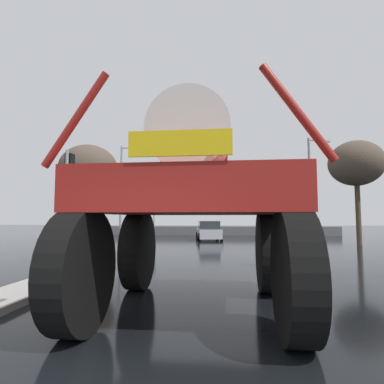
{
  "coord_description": "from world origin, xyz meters",
  "views": [
    {
      "loc": [
        1.19,
        -2.22,
        1.73
      ],
      "look_at": [
        0.41,
        6.1,
        2.42
      ],
      "focal_mm": 30.05,
      "sensor_mm": 36.0,
      "label": 1
    }
  ],
  "objects_px": {
    "bare_tree_left": "(88,170)",
    "oversize_sprayer": "(194,203)",
    "traffic_signal_far_left": "(154,210)",
    "traffic_signal_far_right": "(262,204)",
    "traffic_signal_near_left": "(68,182)",
    "streetlight_far_left": "(123,187)",
    "bare_tree_right": "(356,164)",
    "traffic_signal_near_right": "(308,199)",
    "sedan_ahead": "(209,231)",
    "streetlight_far_right": "(312,184)"
  },
  "relations": [
    {
      "from": "bare_tree_left",
      "to": "oversize_sprayer",
      "type": "bearing_deg",
      "value": -60.49
    },
    {
      "from": "traffic_signal_far_left",
      "to": "traffic_signal_far_right",
      "type": "xyz_separation_m",
      "value": [
        10.04,
        -0.01,
        0.53
      ]
    },
    {
      "from": "traffic_signal_near_left",
      "to": "traffic_signal_far_left",
      "type": "height_order",
      "value": "traffic_signal_near_left"
    },
    {
      "from": "streetlight_far_left",
      "to": "bare_tree_right",
      "type": "xyz_separation_m",
      "value": [
        17.72,
        -5.53,
        0.82
      ]
    },
    {
      "from": "streetlight_far_left",
      "to": "traffic_signal_near_left",
      "type": "bearing_deg",
      "value": -78.81
    },
    {
      "from": "traffic_signal_near_right",
      "to": "bare_tree_right",
      "type": "xyz_separation_m",
      "value": [
        6.07,
        11.09,
        2.97
      ]
    },
    {
      "from": "streetlight_far_left",
      "to": "bare_tree_right",
      "type": "height_order",
      "value": "streetlight_far_left"
    },
    {
      "from": "sedan_ahead",
      "to": "streetlight_far_right",
      "type": "height_order",
      "value": "streetlight_far_right"
    },
    {
      "from": "traffic_signal_far_right",
      "to": "streetlight_far_right",
      "type": "height_order",
      "value": "streetlight_far_right"
    },
    {
      "from": "traffic_signal_far_left",
      "to": "bare_tree_left",
      "type": "bearing_deg",
      "value": -114.63
    },
    {
      "from": "oversize_sprayer",
      "to": "traffic_signal_near_left",
      "type": "bearing_deg",
      "value": 47.26
    },
    {
      "from": "traffic_signal_far_right",
      "to": "sedan_ahead",
      "type": "bearing_deg",
      "value": -139.87
    },
    {
      "from": "sedan_ahead",
      "to": "bare_tree_left",
      "type": "distance_m",
      "value": 10.37
    },
    {
      "from": "oversize_sprayer",
      "to": "traffic_signal_near_right",
      "type": "bearing_deg",
      "value": -34.02
    },
    {
      "from": "streetlight_far_left",
      "to": "streetlight_far_right",
      "type": "xyz_separation_m",
      "value": [
        15.15,
        -4.23,
        -0.38
      ]
    },
    {
      "from": "traffic_signal_near_left",
      "to": "traffic_signal_far_right",
      "type": "bearing_deg",
      "value": 64.11
    },
    {
      "from": "oversize_sprayer",
      "to": "traffic_signal_far_right",
      "type": "relative_size",
      "value": 1.23
    },
    {
      "from": "traffic_signal_far_right",
      "to": "bare_tree_right",
      "type": "distance_m",
      "value": 9.68
    },
    {
      "from": "streetlight_far_left",
      "to": "traffic_signal_far_right",
      "type": "bearing_deg",
      "value": 10.23
    },
    {
      "from": "streetlight_far_left",
      "to": "bare_tree_right",
      "type": "relative_size",
      "value": 1.18
    },
    {
      "from": "traffic_signal_near_left",
      "to": "traffic_signal_far_left",
      "type": "xyz_separation_m",
      "value": [
        -0.87,
        18.89,
        -0.55
      ]
    },
    {
      "from": "traffic_signal_near_right",
      "to": "traffic_signal_far_right",
      "type": "relative_size",
      "value": 0.79
    },
    {
      "from": "traffic_signal_near_right",
      "to": "bare_tree_left",
      "type": "relative_size",
      "value": 0.46
    },
    {
      "from": "traffic_signal_near_left",
      "to": "traffic_signal_far_right",
      "type": "distance_m",
      "value": 20.99
    },
    {
      "from": "oversize_sprayer",
      "to": "streetlight_far_left",
      "type": "bearing_deg",
      "value": 22.28
    },
    {
      "from": "traffic_signal_near_left",
      "to": "traffic_signal_far_left",
      "type": "relative_size",
      "value": 1.22
    },
    {
      "from": "traffic_signal_far_left",
      "to": "streetlight_far_right",
      "type": "xyz_separation_m",
      "value": [
        12.73,
        -6.49,
        1.67
      ]
    },
    {
      "from": "sedan_ahead",
      "to": "streetlight_far_left",
      "type": "distance_m",
      "value": 8.78
    },
    {
      "from": "traffic_signal_near_right",
      "to": "traffic_signal_far_right",
      "type": "bearing_deg",
      "value": 87.56
    },
    {
      "from": "oversize_sprayer",
      "to": "traffic_signal_far_left",
      "type": "distance_m",
      "value": 24.39
    },
    {
      "from": "oversize_sprayer",
      "to": "bare_tree_right",
      "type": "bearing_deg",
      "value": -29.57
    },
    {
      "from": "sedan_ahead",
      "to": "bare_tree_right",
      "type": "height_order",
      "value": "bare_tree_right"
    },
    {
      "from": "traffic_signal_far_right",
      "to": "bare_tree_right",
      "type": "xyz_separation_m",
      "value": [
        5.27,
        -7.77,
        2.34
      ]
    },
    {
      "from": "traffic_signal_far_left",
      "to": "streetlight_far_right",
      "type": "height_order",
      "value": "streetlight_far_right"
    },
    {
      "from": "traffic_signal_near_left",
      "to": "bare_tree_left",
      "type": "distance_m",
      "value": 12.48
    },
    {
      "from": "sedan_ahead",
      "to": "streetlight_far_left",
      "type": "xyz_separation_m",
      "value": [
        -7.71,
        1.75,
        3.83
      ]
    },
    {
      "from": "oversize_sprayer",
      "to": "streetlight_far_left",
      "type": "height_order",
      "value": "streetlight_far_left"
    },
    {
      "from": "sedan_ahead",
      "to": "bare_tree_right",
      "type": "distance_m",
      "value": 11.67
    },
    {
      "from": "traffic_signal_near_right",
      "to": "traffic_signal_far_left",
      "type": "xyz_separation_m",
      "value": [
        -9.23,
        18.88,
        0.11
      ]
    },
    {
      "from": "traffic_signal_near_right",
      "to": "traffic_signal_far_right",
      "type": "xyz_separation_m",
      "value": [
        0.8,
        18.87,
        0.64
      ]
    },
    {
      "from": "traffic_signal_near_left",
      "to": "bare_tree_left",
      "type": "xyz_separation_m",
      "value": [
        -4.25,
        11.51,
        2.24
      ]
    },
    {
      "from": "oversize_sprayer",
      "to": "bare_tree_right",
      "type": "xyz_separation_m",
      "value": [
        9.46,
        15.9,
        3.34
      ]
    },
    {
      "from": "sedan_ahead",
      "to": "streetlight_far_right",
      "type": "bearing_deg",
      "value": -116.12
    },
    {
      "from": "traffic_signal_near_left",
      "to": "traffic_signal_near_right",
      "type": "height_order",
      "value": "traffic_signal_near_left"
    },
    {
      "from": "traffic_signal_far_right",
      "to": "bare_tree_right",
      "type": "relative_size",
      "value": 0.6
    },
    {
      "from": "sedan_ahead",
      "to": "traffic_signal_near_right",
      "type": "distance_m",
      "value": 15.47
    },
    {
      "from": "streetlight_far_left",
      "to": "streetlight_far_right",
      "type": "distance_m",
      "value": 15.73
    },
    {
      "from": "traffic_signal_near_right",
      "to": "bare_tree_right",
      "type": "distance_m",
      "value": 12.99
    },
    {
      "from": "sedan_ahead",
      "to": "oversize_sprayer",
      "type": "bearing_deg",
      "value": 173.92
    },
    {
      "from": "traffic_signal_near_right",
      "to": "bare_tree_right",
      "type": "height_order",
      "value": "bare_tree_right"
    }
  ]
}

